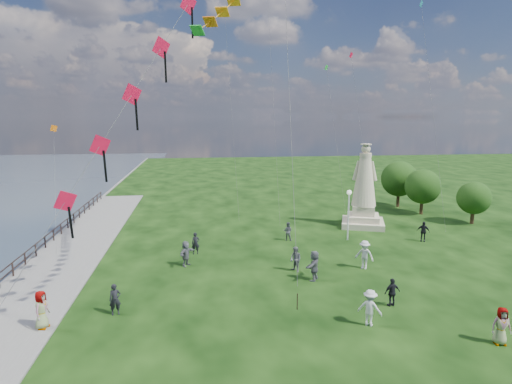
{
  "coord_description": "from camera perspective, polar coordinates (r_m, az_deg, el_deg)",
  "views": [
    {
      "loc": [
        -4.63,
        -17.71,
        10.07
      ],
      "look_at": [
        -1.0,
        8.0,
        5.5
      ],
      "focal_mm": 30.0,
      "sensor_mm": 36.0,
      "label": 1
    }
  ],
  "objects": [
    {
      "name": "person_3",
      "position": [
        24.68,
        17.71,
        -12.62
      ],
      "size": [
        0.97,
        0.59,
        1.56
      ],
      "primitive_type": "imported",
      "rotation": [
        0.0,
        0.0,
        3.28
      ],
      "color": "black",
      "rests_on": "ground"
    },
    {
      "name": "waterfront",
      "position": [
        30.47,
        -28.39,
        -10.7
      ],
      "size": [
        200.0,
        200.0,
        1.51
      ],
      "color": "#323E4B",
      "rests_on": "ground"
    },
    {
      "name": "person_8",
      "position": [
        29.82,
        14.26,
        -8.11
      ],
      "size": [
        1.37,
        1.31,
        1.94
      ],
      "primitive_type": "imported",
      "rotation": [
        0.0,
        0.0,
        -0.72
      ],
      "color": "silver",
      "rests_on": "ground"
    },
    {
      "name": "red_kite_train",
      "position": [
        22.6,
        -12.84,
        17.36
      ],
      "size": [
        11.88,
        9.35,
        20.98
      ],
      "color": "black",
      "rests_on": "ground"
    },
    {
      "name": "person_7",
      "position": [
        35.51,
        4.26,
        -5.24
      ],
      "size": [
        0.87,
        0.73,
        1.53
      ],
      "primitive_type": "imported",
      "rotation": [
        0.0,
        0.0,
        2.71
      ],
      "color": "#595960",
      "rests_on": "ground"
    },
    {
      "name": "person_2",
      "position": [
        22.25,
        14.94,
        -14.68
      ],
      "size": [
        1.31,
        1.18,
        1.82
      ],
      "primitive_type": "imported",
      "rotation": [
        0.0,
        0.0,
        2.52
      ],
      "color": "silver",
      "rests_on": "ground"
    },
    {
      "name": "person_9",
      "position": [
        37.69,
        21.4,
        -4.9
      ],
      "size": [
        1.1,
        0.93,
        1.67
      ],
      "primitive_type": "imported",
      "rotation": [
        0.0,
        0.0,
        -0.54
      ],
      "color": "black",
      "rests_on": "ground"
    },
    {
      "name": "person_1",
      "position": [
        28.55,
        5.3,
        -8.93
      ],
      "size": [
        0.85,
        0.96,
        1.68
      ],
      "primitive_type": "imported",
      "rotation": [
        0.0,
        0.0,
        -1.04
      ],
      "color": "#595960",
      "rests_on": "ground"
    },
    {
      "name": "tree_row",
      "position": [
        48.47,
        21.17,
        0.87
      ],
      "size": [
        6.98,
        11.85,
        5.21
      ],
      "color": "#382314",
      "rests_on": "ground"
    },
    {
      "name": "person_11",
      "position": [
        27.23,
        7.78,
        -9.68
      ],
      "size": [
        1.63,
        1.89,
        1.9
      ],
      "primitive_type": "imported",
      "rotation": [
        0.0,
        0.0,
        4.11
      ],
      "color": "#595960",
      "rests_on": "ground"
    },
    {
      "name": "person_0",
      "position": [
        23.78,
        -18.28,
        -13.45
      ],
      "size": [
        0.68,
        0.55,
        1.63
      ],
      "primitive_type": "imported",
      "rotation": [
        0.0,
        0.0,
        0.3
      ],
      "color": "black",
      "rests_on": "ground"
    },
    {
      "name": "small_kites",
      "position": [
        42.77,
        4.19,
        17.16
      ],
      "size": [
        33.27,
        15.8,
        30.57
      ],
      "color": "red",
      "rests_on": "ground"
    },
    {
      "name": "statue",
      "position": [
        40.78,
        14.19,
        -0.46
      ],
      "size": [
        4.85,
        4.85,
        7.67
      ],
      "rotation": [
        0.0,
        0.0,
        -0.36
      ],
      "color": "#BCB18E",
      "rests_on": "ground"
    },
    {
      "name": "person_5",
      "position": [
        29.85,
        -9.32,
        -8.08
      ],
      "size": [
        1.48,
        1.75,
        1.76
      ],
      "primitive_type": "imported",
      "rotation": [
        0.0,
        0.0,
        0.99
      ],
      "color": "#595960",
      "rests_on": "ground"
    },
    {
      "name": "person_4",
      "position": [
        22.8,
        29.89,
        -15.23
      ],
      "size": [
        0.94,
        0.69,
        1.73
      ],
      "primitive_type": "imported",
      "rotation": [
        0.0,
        0.0,
        -0.21
      ],
      "color": "#595960",
      "rests_on": "ground"
    },
    {
      "name": "person_10",
      "position": [
        23.46,
        -26.68,
        -14.07
      ],
      "size": [
        0.75,
        1.01,
        1.86
      ],
      "primitive_type": "imported",
      "rotation": [
        0.0,
        0.0,
        1.34
      ],
      "color": "#595960",
      "rests_on": "ground"
    },
    {
      "name": "person_6",
      "position": [
        32.27,
        -8.05,
        -6.79
      ],
      "size": [
        0.62,
        0.43,
        1.62
      ],
      "primitive_type": "imported",
      "rotation": [
        0.0,
        0.0,
        0.08
      ],
      "color": "black",
      "rests_on": "ground"
    },
    {
      "name": "lamppost",
      "position": [
        35.81,
        12.27,
        -1.59
      ],
      "size": [
        0.39,
        0.39,
        4.2
      ],
      "color": "silver",
      "rests_on": "ground"
    }
  ]
}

